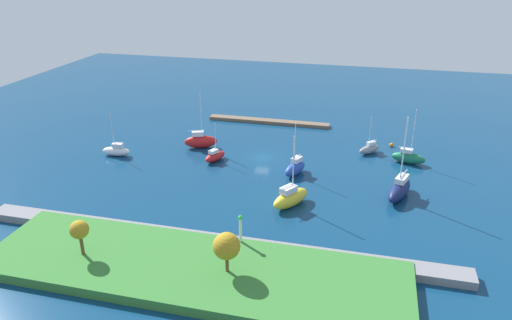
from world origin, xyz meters
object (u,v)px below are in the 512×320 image
(sailboat_gray_lone_north, at_px, (370,149))
(mooring_buoy_orange, at_px, (391,145))
(sailboat_yellow_outer_mooring, at_px, (291,198))
(sailboat_red_off_beacon, at_px, (201,141))
(park_tree_west, at_px, (227,246))
(sailboat_blue_lone_south, at_px, (295,168))
(pier_dock, at_px, (269,121))
(sailboat_green_near_pier, at_px, (408,157))
(park_tree_east, at_px, (79,230))
(sailboat_navy_east_end, at_px, (400,189))
(sailboat_red_west_end, at_px, (215,156))
(harbor_beacon, at_px, (240,227))
(sailboat_white_mid_basin, at_px, (116,151))

(sailboat_gray_lone_north, relative_size, mooring_buoy_orange, 9.60)
(sailboat_yellow_outer_mooring, bearing_deg, sailboat_red_off_beacon, 80.13)
(sailboat_yellow_outer_mooring, bearing_deg, park_tree_west, -159.70)
(sailboat_blue_lone_south, bearing_deg, sailboat_gray_lone_north, 158.37)
(sailboat_red_off_beacon, relative_size, mooring_buoy_orange, 14.59)
(pier_dock, bearing_deg, sailboat_green_near_pier, 151.78)
(sailboat_red_off_beacon, bearing_deg, park_tree_east, -111.42)
(park_tree_east, distance_m, sailboat_navy_east_end, 44.06)
(sailboat_green_near_pier, bearing_deg, mooring_buoy_orange, 121.40)
(park_tree_west, relative_size, sailboat_red_west_end, 0.69)
(sailboat_blue_lone_south, relative_size, mooring_buoy_orange, 12.12)
(harbor_beacon, height_order, sailboat_green_near_pier, sailboat_green_near_pier)
(pier_dock, height_order, sailboat_blue_lone_south, sailboat_blue_lone_south)
(sailboat_white_mid_basin, bearing_deg, pier_dock, -138.10)
(sailboat_red_off_beacon, bearing_deg, park_tree_west, -85.99)
(sailboat_blue_lone_south, xyz_separation_m, sailboat_green_near_pier, (-17.98, -9.22, -0.10))
(pier_dock, bearing_deg, sailboat_red_west_end, 78.30)
(sailboat_blue_lone_south, bearing_deg, sailboat_white_mid_basin, -68.49)
(park_tree_west, bearing_deg, sailboat_white_mid_basin, -44.39)
(harbor_beacon, bearing_deg, sailboat_gray_lone_north, -112.11)
(sailboat_red_west_end, bearing_deg, mooring_buoy_orange, -40.47)
(park_tree_east, bearing_deg, sailboat_yellow_outer_mooring, -137.23)
(sailboat_white_mid_basin, bearing_deg, sailboat_navy_east_end, 169.73)
(sailboat_yellow_outer_mooring, relative_size, mooring_buoy_orange, 14.34)
(park_tree_east, xyz_separation_m, sailboat_white_mid_basin, (12.47, -29.86, -3.43))
(park_tree_east, bearing_deg, sailboat_red_west_end, -99.41)
(sailboat_navy_east_end, xyz_separation_m, sailboat_yellow_outer_mooring, (15.03, 6.34, -0.05))
(sailboat_green_near_pier, bearing_deg, park_tree_west, -107.16)
(sailboat_green_near_pier, bearing_deg, sailboat_navy_east_end, -86.46)
(park_tree_west, relative_size, sailboat_green_near_pier, 0.49)
(sailboat_red_off_beacon, xyz_separation_m, sailboat_blue_lone_south, (-18.91, 7.37, -0.14))
(park_tree_east, height_order, mooring_buoy_orange, park_tree_east)
(park_tree_east, bearing_deg, sailboat_white_mid_basin, -67.33)
(pier_dock, height_order, sailboat_red_off_beacon, sailboat_red_off_beacon)
(sailboat_white_mid_basin, relative_size, sailboat_navy_east_end, 0.61)
(sailboat_navy_east_end, relative_size, mooring_buoy_orange, 17.14)
(sailboat_navy_east_end, xyz_separation_m, sailboat_gray_lone_north, (4.70, -16.25, -0.46))
(park_tree_west, relative_size, sailboat_blue_lone_south, 0.53)
(park_tree_east, relative_size, sailboat_white_mid_basin, 0.56)
(pier_dock, xyz_separation_m, sailboat_white_mid_basin, (22.30, 23.96, 0.60))
(park_tree_west, xyz_separation_m, sailboat_white_mid_basin, (29.50, -28.88, -3.42))
(pier_dock, height_order, sailboat_gray_lone_north, sailboat_gray_lone_north)
(harbor_beacon, bearing_deg, sailboat_red_west_end, -65.00)
(park_tree_east, relative_size, mooring_buoy_orange, 5.93)
(sailboat_gray_lone_north, bearing_deg, harbor_beacon, 21.88)
(sailboat_yellow_outer_mooring, height_order, sailboat_gray_lone_north, sailboat_yellow_outer_mooring)
(sailboat_navy_east_end, bearing_deg, sailboat_blue_lone_south, -85.48)
(sailboat_white_mid_basin, height_order, sailboat_red_west_end, sailboat_white_mid_basin)
(sailboat_white_mid_basin, bearing_deg, park_tree_west, 130.46)
(harbor_beacon, xyz_separation_m, mooring_buoy_orange, (-18.11, -39.17, -2.82))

